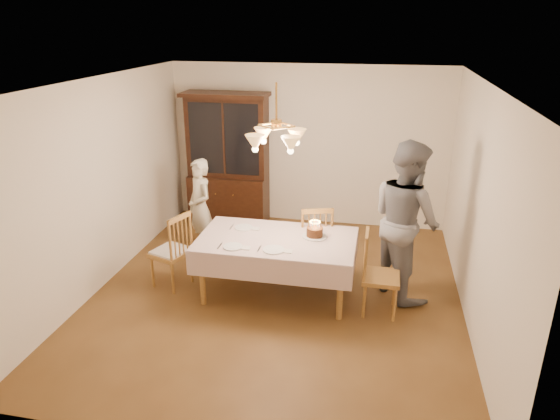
% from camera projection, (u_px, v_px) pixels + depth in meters
% --- Properties ---
extents(ground, '(5.00, 5.00, 0.00)m').
position_uv_depth(ground, '(277.00, 293.00, 6.30)').
color(ground, '#583919').
rests_on(ground, ground).
extents(room_shell, '(5.00, 5.00, 5.00)m').
position_uv_depth(room_shell, '(277.00, 173.00, 5.73)').
color(room_shell, white).
rests_on(room_shell, ground).
extents(dining_table, '(1.90, 1.10, 0.76)m').
position_uv_depth(dining_table, '(277.00, 244.00, 6.05)').
color(dining_table, olive).
rests_on(dining_table, ground).
extents(china_hutch, '(1.38, 0.54, 2.16)m').
position_uv_depth(china_hutch, '(228.00, 161.00, 8.23)').
color(china_hutch, black).
rests_on(china_hutch, ground).
extents(chair_far_side, '(0.54, 0.53, 1.00)m').
position_uv_depth(chair_far_side, '(314.00, 243.00, 6.64)').
color(chair_far_side, olive).
rests_on(chair_far_side, ground).
extents(chair_left_end, '(0.54, 0.55, 1.00)m').
position_uv_depth(chair_left_end, '(171.00, 253.00, 6.34)').
color(chair_left_end, olive).
rests_on(chair_left_end, ground).
extents(chair_right_end, '(0.42, 0.44, 1.00)m').
position_uv_depth(chair_right_end, '(380.00, 278.00, 5.76)').
color(chair_right_end, olive).
rests_on(chair_right_end, ground).
extents(elderly_woman, '(0.60, 0.60, 1.41)m').
position_uv_depth(elderly_woman, '(200.00, 207.00, 7.17)').
color(elderly_woman, beige).
rests_on(elderly_woman, ground).
extents(adult_in_grey, '(1.14, 1.20, 1.95)m').
position_uv_depth(adult_in_grey, '(406.00, 220.00, 6.01)').
color(adult_in_grey, slate).
rests_on(adult_in_grey, ground).
extents(birthday_cake, '(0.30, 0.30, 0.20)m').
position_uv_depth(birthday_cake, '(315.00, 233.00, 6.05)').
color(birthday_cake, white).
rests_on(birthday_cake, dining_table).
extents(place_setting_near_left, '(0.37, 0.23, 0.02)m').
position_uv_depth(place_setting_near_left, '(234.00, 247.00, 5.78)').
color(place_setting_near_left, white).
rests_on(place_setting_near_left, dining_table).
extents(place_setting_near_right, '(0.40, 0.25, 0.02)m').
position_uv_depth(place_setting_near_right, '(275.00, 250.00, 5.71)').
color(place_setting_near_right, white).
rests_on(place_setting_near_right, dining_table).
extents(place_setting_far_left, '(0.37, 0.23, 0.02)m').
position_uv_depth(place_setting_far_left, '(245.00, 228.00, 6.32)').
color(place_setting_far_left, white).
rests_on(place_setting_far_left, dining_table).
extents(chandelier, '(0.62, 0.62, 0.73)m').
position_uv_depth(chandelier, '(276.00, 139.00, 5.59)').
color(chandelier, '#BF8C3F').
rests_on(chandelier, ground).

